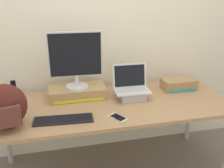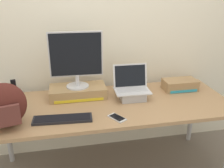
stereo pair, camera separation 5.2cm
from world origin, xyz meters
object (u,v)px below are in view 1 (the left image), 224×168
(open_laptop, at_px, (131,91))
(messenger_backpack, at_px, (5,107))
(toner_box_yellow, at_px, (77,92))
(cell_phone, at_px, (118,118))
(coffee_mug, at_px, (7,93))
(toner_box_cyan, at_px, (179,84))
(plush_toy, at_px, (19,104))
(external_keyboard, at_px, (63,120))
(desktop_monitor, at_px, (76,59))

(open_laptop, height_order, messenger_backpack, messenger_backpack)
(toner_box_yellow, bearing_deg, cell_phone, -60.59)
(open_laptop, bearing_deg, coffee_mug, 168.44)
(toner_box_cyan, bearing_deg, plush_toy, -175.86)
(toner_box_yellow, xyz_separation_m, open_laptop, (0.47, -0.13, 0.01))
(plush_toy, relative_size, toner_box_cyan, 0.28)
(messenger_backpack, height_order, coffee_mug, messenger_backpack)
(external_keyboard, bearing_deg, desktop_monitor, 74.27)
(messenger_backpack, bearing_deg, external_keyboard, -13.52)
(messenger_backpack, xyz_separation_m, coffee_mug, (-0.08, 0.54, -0.12))
(messenger_backpack, distance_m, coffee_mug, 0.55)
(messenger_backpack, bearing_deg, open_laptop, 2.10)
(coffee_mug, bearing_deg, desktop_monitor, -11.06)
(cell_phone, bearing_deg, desktop_monitor, 87.41)
(plush_toy, bearing_deg, toner_box_yellow, 15.14)
(cell_phone, relative_size, plush_toy, 1.84)
(open_laptop, relative_size, coffee_mug, 2.63)
(desktop_monitor, height_order, messenger_backpack, desktop_monitor)
(toner_box_yellow, relative_size, external_keyboard, 1.11)
(cell_phone, distance_m, toner_box_cyan, 0.85)
(desktop_monitor, distance_m, plush_toy, 0.60)
(open_laptop, xyz_separation_m, messenger_backpack, (-1.02, -0.29, 0.10))
(toner_box_yellow, xyz_separation_m, external_keyboard, (-0.15, -0.41, -0.04))
(messenger_backpack, bearing_deg, desktop_monitor, 23.55)
(external_keyboard, xyz_separation_m, plush_toy, (-0.34, 0.28, 0.03))
(cell_phone, bearing_deg, open_laptop, 26.43)
(external_keyboard, distance_m, toner_box_cyan, 1.20)
(desktop_monitor, distance_m, toner_box_cyan, 1.04)
(toner_box_yellow, height_order, cell_phone, toner_box_yellow)
(external_keyboard, xyz_separation_m, cell_phone, (0.41, -0.05, -0.01))
(desktop_monitor, height_order, open_laptop, desktop_monitor)
(open_laptop, distance_m, toner_box_cyan, 0.52)
(messenger_backpack, xyz_separation_m, cell_phone, (0.81, -0.05, -0.16))
(toner_box_yellow, xyz_separation_m, coffee_mug, (-0.62, 0.12, -0.00))
(messenger_backpack, height_order, toner_box_cyan, messenger_backpack)
(coffee_mug, height_order, toner_box_cyan, toner_box_cyan)
(toner_box_yellow, relative_size, toner_box_cyan, 1.58)
(open_laptop, distance_m, plush_toy, 0.97)
(open_laptop, relative_size, toner_box_cyan, 0.98)
(coffee_mug, bearing_deg, external_keyboard, -48.36)
(open_laptop, bearing_deg, toner_box_cyan, 12.23)
(open_laptop, relative_size, plush_toy, 3.57)
(desktop_monitor, distance_m, open_laptop, 0.57)
(cell_phone, bearing_deg, external_keyboard, 140.38)
(external_keyboard, bearing_deg, cell_phone, -3.64)
(coffee_mug, bearing_deg, cell_phone, -33.60)
(desktop_monitor, xyz_separation_m, external_keyboard, (-0.15, -0.41, -0.35))
(toner_box_yellow, relative_size, plush_toy, 5.72)
(cell_phone, bearing_deg, toner_box_cyan, -0.63)
(open_laptop, bearing_deg, messenger_backpack, -163.01)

